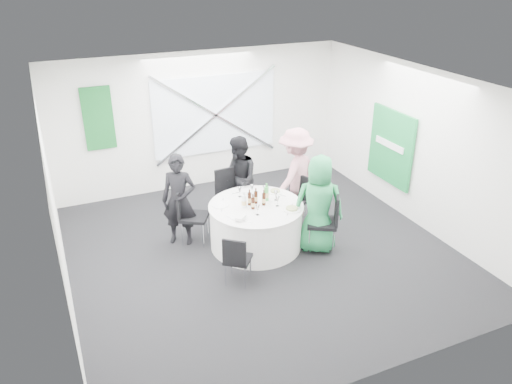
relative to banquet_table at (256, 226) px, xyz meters
name	(u,v)px	position (x,y,z in m)	size (l,w,h in m)	color
floor	(261,251)	(0.00, -0.20, -0.38)	(6.00, 6.00, 0.00)	black
ceiling	(262,83)	(0.00, -0.20, 2.42)	(6.00, 6.00, 0.00)	white
wall_back	(201,120)	(0.00, 2.80, 1.02)	(6.00, 6.00, 0.00)	white
wall_front	(379,278)	(0.00, -3.20, 1.02)	(6.00, 6.00, 0.00)	white
wall_left	(55,210)	(-3.00, -0.20, 1.02)	(6.00, 6.00, 0.00)	white
wall_right	(416,147)	(3.00, -0.20, 1.02)	(6.00, 6.00, 0.00)	white
window_panel	(215,114)	(0.30, 2.76, 1.12)	(2.60, 0.03, 1.60)	silver
window_brace_a	(216,115)	(0.30, 2.72, 1.12)	(0.05, 0.05, 3.16)	silver
window_brace_b	(216,115)	(0.30, 2.72, 1.12)	(0.05, 0.05, 3.16)	silver
green_banner	(98,119)	(-2.00, 2.75, 1.32)	(0.55, 0.04, 1.20)	#136129
green_sign	(391,147)	(2.94, 0.40, 0.82)	(0.05, 1.20, 1.40)	#18883E
banquet_table	(256,226)	(0.00, 0.00, 0.00)	(1.56, 1.56, 0.76)	silver
chair_back	(229,191)	(-0.09, 1.03, 0.20)	(0.48, 0.49, 0.99)	black
chair_back_left	(189,211)	(-0.97, 0.58, 0.19)	(0.61, 0.61, 0.98)	black
chair_back_right	(295,196)	(0.95, 0.44, 0.16)	(0.56, 0.56, 0.93)	black
chair_front_right	(328,217)	(1.02, -0.59, 0.23)	(0.64, 0.64, 1.03)	black
chair_front_left	(236,257)	(-0.71, -0.90, 0.09)	(0.52, 0.52, 0.82)	black
person_man_back_left	(179,200)	(-1.11, 0.63, 0.41)	(0.58, 0.38, 1.58)	black
person_man_back	(239,179)	(0.12, 1.05, 0.40)	(0.76, 0.42, 1.57)	black
person_woman_pink	(295,174)	(1.07, 0.66, 0.48)	(1.12, 0.52, 1.73)	pink
person_woman_green	(319,205)	(0.88, -0.50, 0.45)	(0.81, 0.53, 1.65)	#289352
plate_back	(248,191)	(0.08, 0.52, 0.39)	(0.25, 0.25, 0.01)	white
plate_back_left	(220,205)	(-0.53, 0.24, 0.39)	(0.28, 0.28, 0.01)	white
plate_back_right	(275,191)	(0.50, 0.32, 0.40)	(0.25, 0.25, 0.04)	white
plate_front_right	(292,209)	(0.46, -0.38, 0.40)	(0.29, 0.29, 0.04)	white
plate_front_left	(237,216)	(-0.43, -0.25, 0.39)	(0.25, 0.25, 0.01)	white
napkin	(240,218)	(-0.42, -0.36, 0.42)	(0.18, 0.12, 0.05)	silver
beer_bottle_a	(249,199)	(-0.09, 0.06, 0.49)	(0.06, 0.06, 0.28)	#361609
beer_bottle_b	(256,198)	(0.03, 0.07, 0.48)	(0.06, 0.06, 0.27)	#361609
beer_bottle_c	(264,199)	(0.12, -0.04, 0.48)	(0.06, 0.06, 0.27)	#361609
beer_bottle_d	(253,203)	(-0.09, -0.09, 0.48)	(0.06, 0.06, 0.25)	#361609
green_water_bottle	(266,194)	(0.23, 0.10, 0.50)	(0.08, 0.08, 0.31)	green
clear_water_bottle	(244,201)	(-0.21, 0.01, 0.49)	(0.08, 0.08, 0.28)	white
wine_glass_a	(278,199)	(0.31, -0.16, 0.50)	(0.07, 0.07, 0.17)	white
wine_glass_b	(252,187)	(0.11, 0.41, 0.50)	(0.07, 0.07, 0.17)	white
wine_glass_c	(258,208)	(-0.11, -0.31, 0.50)	(0.07, 0.07, 0.17)	white
wine_glass_d	(240,190)	(-0.12, 0.41, 0.50)	(0.07, 0.07, 0.17)	white
wine_glass_e	(265,189)	(0.28, 0.28, 0.50)	(0.07, 0.07, 0.17)	white
wine_glass_f	(276,193)	(0.38, 0.04, 0.50)	(0.07, 0.07, 0.17)	white
fork_a	(230,217)	(-0.53, -0.22, 0.38)	(0.01, 0.15, 0.01)	silver
knife_a	(248,222)	(-0.34, -0.46, 0.38)	(0.01, 0.15, 0.01)	silver
fork_b	(282,195)	(0.55, 0.16, 0.38)	(0.01, 0.15, 0.01)	silver
knife_b	(270,191)	(0.43, 0.39, 0.38)	(0.01, 0.15, 0.01)	silver
fork_c	(252,190)	(0.17, 0.55, 0.38)	(0.01, 0.15, 0.01)	silver
knife_c	(236,193)	(-0.14, 0.56, 0.38)	(0.01, 0.15, 0.01)	silver
fork_d	(288,213)	(0.35, -0.46, 0.38)	(0.01, 0.15, 0.01)	silver
knife_d	(291,206)	(0.51, -0.26, 0.38)	(0.01, 0.15, 0.01)	silver
fork_e	(223,200)	(-0.43, 0.38, 0.38)	(0.01, 0.15, 0.01)	silver
knife_e	(222,210)	(-0.57, 0.08, 0.38)	(0.01, 0.15, 0.01)	silver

